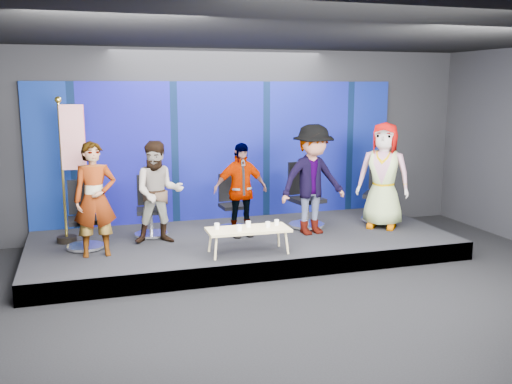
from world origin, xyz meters
The scene contains 21 objects.
ground centered at (0.00, 0.00, 0.00)m, with size 10.00×10.00×0.00m, color black.
room_walls centered at (0.00, 0.00, 2.43)m, with size 10.02×8.02×3.51m.
riser centered at (0.00, 2.50, 0.15)m, with size 7.00×3.00×0.30m, color black.
backdrop centered at (0.00, 3.95, 1.60)m, with size 7.00×0.08×2.60m, color #061C4C.
chair_a centered at (-2.57, 2.55, 0.65)m, with size 0.61×0.61×1.06m.
panelist_a centered at (-2.40, 2.08, 1.16)m, with size 0.63×0.41×1.72m, color black.
chair_b centered at (-1.48, 3.01, 0.64)m, with size 0.63×0.63×1.03m.
panelist_b centered at (-1.40, 2.52, 1.13)m, with size 0.81×0.63×1.66m, color black.
chair_c centered at (-0.03, 3.03, 0.62)m, with size 0.58×0.58×0.98m.
panelist_c centered at (-0.03, 2.53, 1.10)m, with size 0.93×0.39×1.59m, color black.
chair_d centered at (1.27, 2.82, 0.68)m, with size 0.75×0.75×1.17m.
panelist_d centered at (1.19, 2.32, 1.24)m, with size 1.22×0.70×1.89m, color black.
chair_e centered at (2.78, 2.82, 0.68)m, with size 0.92×0.92×1.17m.
panelist_e centered at (2.57, 2.35, 1.25)m, with size 0.93×0.60×1.89m, color black.
coffee_table centered at (-0.19, 1.52, 0.66)m, with size 1.27×0.56×0.39m.
mug_a centered at (-0.66, 1.62, 0.73)m, with size 0.08×0.08×0.09m, color white.
mug_b centered at (-0.37, 1.41, 0.73)m, with size 0.08×0.08×0.09m, color white.
mug_c centered at (-0.17, 1.61, 0.73)m, with size 0.08×0.08×0.09m, color white.
mug_d centered at (0.12, 1.51, 0.73)m, with size 0.07×0.07×0.08m, color white.
mug_e centered at (0.29, 1.59, 0.73)m, with size 0.07×0.07×0.08m, color white.
flag_stand centered at (-2.74, 2.96, 1.55)m, with size 0.53×0.31×2.36m.
Camera 1 is at (-2.59, -6.54, 2.82)m, focal length 40.00 mm.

